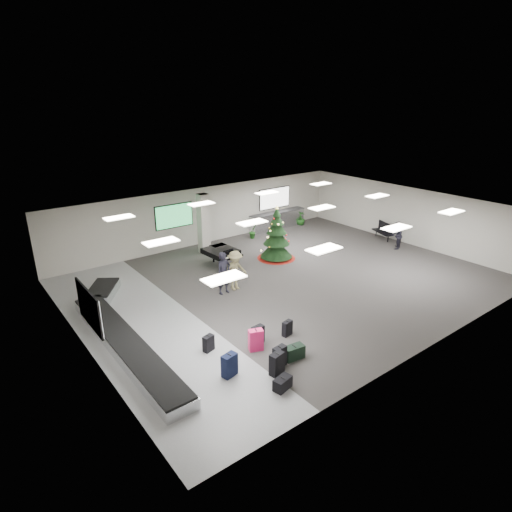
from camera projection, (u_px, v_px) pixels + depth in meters
ground at (287, 281)px, 19.50m from camera, size 18.00×18.00×0.00m
room_envelope at (272, 230)px, 18.96m from camera, size 18.02×14.02×3.21m
baggage_carousel at (120, 332)px, 14.90m from camera, size 2.28×9.71×0.43m
service_counter at (277, 220)px, 27.09m from camera, size 4.05×0.65×1.08m
suitcase_0 at (277, 364)px, 12.88m from camera, size 0.50×0.34×0.74m
suitcase_1 at (280, 356)px, 13.28m from camera, size 0.46×0.28×0.70m
pink_suitcase at (256, 340)px, 14.11m from camera, size 0.54×0.42×0.76m
suitcase_3 at (258, 334)px, 14.55m from camera, size 0.43×0.26×0.65m
navy_suitcase at (229, 365)px, 12.81m from camera, size 0.52×0.37×0.75m
green_duffel at (294, 352)px, 13.71m from camera, size 0.70×0.41×0.47m
suitcase_7 at (287, 328)px, 15.01m from camera, size 0.41×0.27×0.57m
suitcase_8 at (208, 343)px, 14.10m from camera, size 0.42×0.31×0.58m
black_duffel at (283, 383)px, 12.28m from camera, size 0.62×0.43×0.39m
christmas_tree at (276, 240)px, 21.92m from camera, size 1.98×1.98×2.83m
grand_piano at (221, 252)px, 21.03m from camera, size 1.47×1.83×1.00m
bench at (384, 230)px, 25.10m from camera, size 1.00×1.60×0.96m
traveler_a at (224, 273)px, 18.01m from camera, size 0.71×0.50×1.85m
traveler_b at (235, 270)px, 18.39m from camera, size 1.16×0.68×1.77m
traveler_bench at (397, 235)px, 23.37m from camera, size 0.93×0.85×1.54m
potted_plant_left at (253, 231)px, 25.23m from camera, size 0.55×0.48×0.84m
potted_plant_right at (301, 218)px, 27.85m from camera, size 0.71×0.71×0.89m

